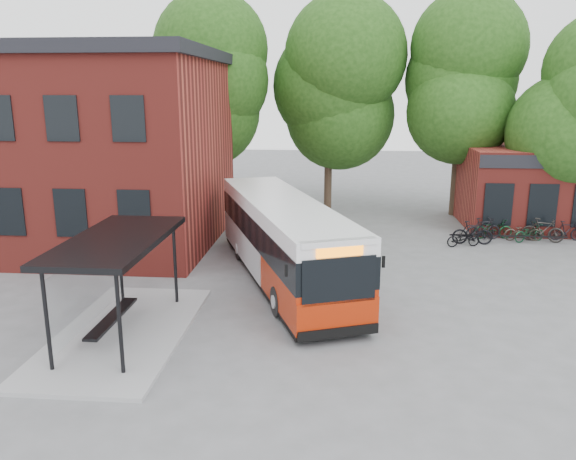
# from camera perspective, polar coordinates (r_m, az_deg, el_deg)

# --- Properties ---
(ground) EXTENTS (100.00, 100.00, 0.00)m
(ground) POSITION_cam_1_polar(r_m,az_deg,el_deg) (16.82, -0.43, -9.71)
(ground) COLOR #5C5C5E
(station_building) EXTENTS (18.40, 10.40, 8.50)m
(station_building) POSITION_cam_1_polar(r_m,az_deg,el_deg) (28.40, -25.93, 7.55)
(station_building) COLOR maroon
(station_building) RESTS_ON ground
(bus_shelter) EXTENTS (3.60, 7.00, 2.90)m
(bus_shelter) POSITION_cam_1_polar(r_m,az_deg,el_deg) (16.40, -16.71, -5.52)
(bus_shelter) COLOR black
(bus_shelter) RESTS_ON ground
(bike_rail) EXTENTS (5.20, 0.10, 0.38)m
(bike_rail) POSITION_cam_1_polar(r_m,az_deg,el_deg) (27.32, 21.41, -0.89)
(bike_rail) COLOR black
(bike_rail) RESTS_ON ground
(tree_0) EXTENTS (7.92, 7.92, 11.00)m
(tree_0) POSITION_cam_1_polar(r_m,az_deg,el_deg) (32.22, -8.63, 11.62)
(tree_0) COLOR #1B4011
(tree_0) RESTS_ON ground
(tree_1) EXTENTS (7.92, 7.92, 10.40)m
(tree_1) POSITION_cam_1_polar(r_m,az_deg,el_deg) (32.37, 4.19, 11.22)
(tree_1) COLOR #1B4011
(tree_1) RESTS_ON ground
(tree_2) EXTENTS (7.92, 7.92, 11.00)m
(tree_2) POSITION_cam_1_polar(r_m,az_deg,el_deg) (32.03, 17.04, 11.17)
(tree_2) COLOR #1B4011
(tree_2) RESTS_ON ground
(city_bus) EXTENTS (6.36, 11.69, 2.94)m
(city_bus) POSITION_cam_1_polar(r_m,az_deg,el_deg) (20.33, -0.49, -1.08)
(city_bus) COLOR #A72207
(city_bus) RESTS_ON ground
(bicycle_0) EXTENTS (1.60, 0.89, 0.80)m
(bicycle_0) POSITION_cam_1_polar(r_m,az_deg,el_deg) (26.04, 17.38, -0.78)
(bicycle_0) COLOR black
(bicycle_0) RESTS_ON ground
(bicycle_1) EXTENTS (1.80, 0.55, 1.08)m
(bicycle_1) POSITION_cam_1_polar(r_m,az_deg,el_deg) (26.52, 18.23, -0.28)
(bicycle_1) COLOR black
(bicycle_1) RESTS_ON ground
(bicycle_2) EXTENTS (1.89, 0.89, 0.96)m
(bicycle_2) POSITION_cam_1_polar(r_m,az_deg,el_deg) (27.87, 20.10, 0.12)
(bicycle_2) COLOR #0E361C
(bicycle_2) RESTS_ON ground
(bicycle_3) EXTENTS (1.84, 1.02, 1.06)m
(bicycle_3) POSITION_cam_1_polar(r_m,az_deg,el_deg) (27.46, 19.21, 0.11)
(bicycle_3) COLOR black
(bicycle_3) RESTS_ON ground
(bicycle_4) EXTENTS (1.71, 0.64, 0.89)m
(bicycle_4) POSITION_cam_1_polar(r_m,az_deg,el_deg) (27.97, 22.76, -0.15)
(bicycle_4) COLOR #373029
(bicycle_4) RESTS_ON ground
(bicycle_5) EXTENTS (1.89, 1.08, 1.09)m
(bicycle_5) POSITION_cam_1_polar(r_m,az_deg,el_deg) (28.18, 24.48, -0.01)
(bicycle_5) COLOR #282623
(bicycle_5) RESTS_ON ground
(bicycle_6) EXTENTS (1.72, 1.19, 0.86)m
(bicycle_6) POSITION_cam_1_polar(r_m,az_deg,el_deg) (27.94, 23.33, -0.25)
(bicycle_6) COLOR #113C24
(bicycle_6) RESTS_ON ground
(bicycle_7) EXTENTS (1.54, 0.43, 0.93)m
(bicycle_7) POSITION_cam_1_polar(r_m,az_deg,el_deg) (28.88, 26.48, -0.08)
(bicycle_7) COLOR black
(bicycle_7) RESTS_ON ground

